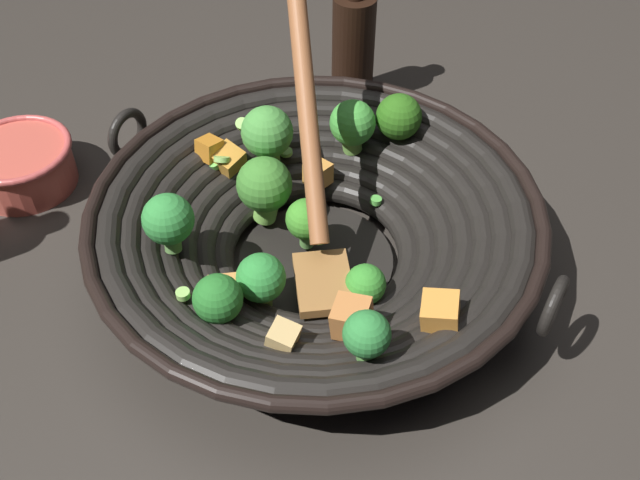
# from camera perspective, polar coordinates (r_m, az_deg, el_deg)

# --- Properties ---
(ground_plane) EXTENTS (4.00, 4.00, 0.00)m
(ground_plane) POSITION_cam_1_polar(r_m,az_deg,el_deg) (0.73, -0.31, -1.96)
(ground_plane) COLOR #332D28
(wok) EXTENTS (0.43, 0.44, 0.23)m
(wok) POSITION_cam_1_polar(r_m,az_deg,el_deg) (0.69, -0.43, 1.10)
(wok) COLOR black
(wok) RESTS_ON ground
(soy_sauce_bottle) EXTENTS (0.05, 0.05, 0.18)m
(soy_sauce_bottle) POSITION_cam_1_polar(r_m,az_deg,el_deg) (0.91, 2.59, 14.82)
(soy_sauce_bottle) COLOR black
(soy_sauce_bottle) RESTS_ON ground
(prep_bowl) EXTENTS (0.12, 0.12, 0.05)m
(prep_bowl) POSITION_cam_1_polar(r_m,az_deg,el_deg) (0.86, -22.09, 5.48)
(prep_bowl) COLOR #D15647
(prep_bowl) RESTS_ON ground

